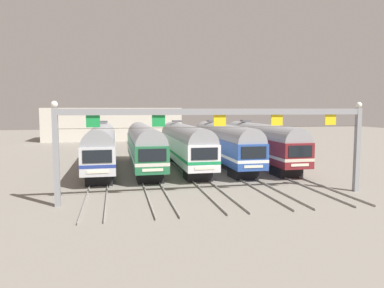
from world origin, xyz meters
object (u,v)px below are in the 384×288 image
at_px(commuter_train_blue, 224,143).
at_px(commuter_train_green, 144,145).
at_px(commuter_train_silver, 101,145).
at_px(commuter_train_white, 185,144).
at_px(commuter_train_maroon, 261,142).
at_px(catenary_gantry, 220,125).

bearing_deg(commuter_train_blue, commuter_train_green, -179.97).
relative_size(commuter_train_silver, commuter_train_white, 1.00).
height_order(commuter_train_maroon, catenary_gantry, catenary_gantry).
bearing_deg(commuter_train_maroon, commuter_train_green, -179.98).
bearing_deg(commuter_train_maroon, commuter_train_silver, 180.00).
xyz_separation_m(commuter_train_green, commuter_train_white, (4.36, 0.00, 0.00)).
bearing_deg(catenary_gantry, commuter_train_silver, 122.87).
distance_m(commuter_train_green, commuter_train_blue, 8.72).
distance_m(commuter_train_green, commuter_train_maroon, 13.09).
height_order(commuter_train_green, commuter_train_blue, commuter_train_blue).
bearing_deg(commuter_train_blue, catenary_gantry, -107.91).
bearing_deg(commuter_train_white, commuter_train_maroon, 0.00).
xyz_separation_m(commuter_train_green, catenary_gantry, (4.36, -13.49, 2.59)).
bearing_deg(commuter_train_white, catenary_gantry, -90.00).
relative_size(commuter_train_maroon, catenary_gantry, 0.80).
relative_size(commuter_train_silver, commuter_train_maroon, 1.00).
height_order(commuter_train_white, commuter_train_blue, same).
distance_m(commuter_train_white, commuter_train_maroon, 8.72).
bearing_deg(commuter_train_maroon, commuter_train_white, 180.00).
relative_size(commuter_train_blue, commuter_train_maroon, 1.00).
height_order(commuter_train_green, commuter_train_white, commuter_train_white).
relative_size(commuter_train_green, commuter_train_maroon, 1.00).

